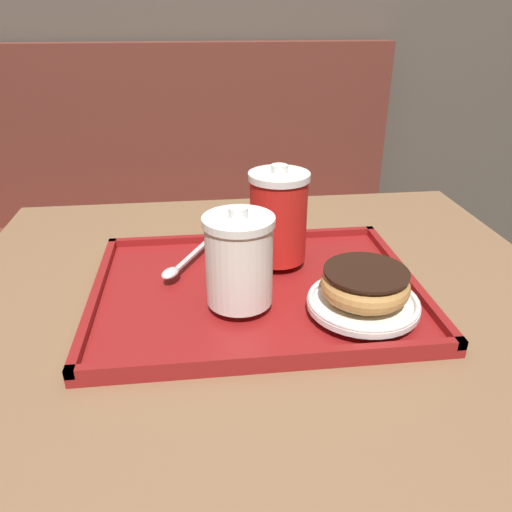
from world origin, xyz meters
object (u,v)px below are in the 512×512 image
Objects in this scene: coffee_cup_front at (239,259)px; donut_chocolate_glazed at (365,284)px; spoon at (177,268)px; coffee_cup_rear at (278,216)px.

coffee_cup_front is 1.15× the size of donut_chocolate_glazed.
donut_chocolate_glazed is at bearing 89.03° from spoon.
coffee_cup_rear is at bearing 59.83° from coffee_cup_front.
donut_chocolate_glazed is at bearing -12.66° from coffee_cup_front.
coffee_cup_rear is 1.14× the size of spoon.
coffee_cup_front is 1.01× the size of spoon.
coffee_cup_rear is 0.17m from spoon.
donut_chocolate_glazed is at bearing -60.47° from coffee_cup_rear.
spoon is (-0.25, 0.13, -0.03)m from donut_chocolate_glazed.
donut_chocolate_glazed is 0.28m from spoon.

